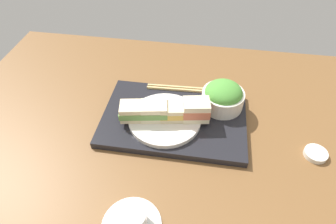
{
  "coord_description": "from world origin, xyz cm",
  "views": [
    {
      "loc": [
        -7.46,
        54.0,
        63.54
      ],
      "look_at": [
        1.62,
        -4.51,
        5.0
      ],
      "focal_mm": 30.83,
      "sensor_mm": 36.0,
      "label": 1
    }
  ],
  "objects": [
    {
      "name": "chopsticks_pair",
      "position": [
        0.41,
        -18.44,
        2.52
      ],
      "size": [
        21.32,
        2.75,
        0.7
      ],
      "color": "tan",
      "rests_on": "serving_tray"
    },
    {
      "name": "ground_plane",
      "position": [
        0.0,
        0.0,
        -1.5
      ],
      "size": [
        140.0,
        100.0,
        3.0
      ],
      "primitive_type": "cube",
      "color": "brown"
    },
    {
      "name": "salad_bowl",
      "position": [
        -13.85,
        -12.63,
        6.09
      ],
      "size": [
        12.7,
        12.7,
        8.4
      ],
      "color": "silver",
      "rests_on": "serving_tray"
    },
    {
      "name": "serving_tray",
      "position": [
        0.07,
        -5.96,
        1.08
      ],
      "size": [
        42.53,
        28.04,
        2.17
      ],
      "primitive_type": "cube",
      "color": "black",
      "rests_on": "ground_plane"
    },
    {
      "name": "sandwich_inner_far",
      "position": [
        5.43,
        -3.21,
        6.09
      ],
      "size": [
        8.39,
        7.04,
        5.05
      ],
      "color": "beige",
      "rests_on": "sandwich_plate"
    },
    {
      "name": "sandwich_farmost",
      "position": [
        11.33,
        -2.34,
        5.96
      ],
      "size": [
        8.67,
        7.04,
        4.8
      ],
      "color": "beige",
      "rests_on": "sandwich_plate"
    },
    {
      "name": "small_sauce_dish",
      "position": [
        -39.67,
        0.96,
        0.71
      ],
      "size": [
        6.12,
        6.12,
        1.42
      ],
      "primitive_type": "cylinder",
      "color": "silver",
      "rests_on": "ground_plane"
    },
    {
      "name": "sandwich_nearmost",
      "position": [
        -6.37,
        -4.95,
        6.63
      ],
      "size": [
        8.36,
        6.85,
        6.15
      ],
      "color": "beige",
      "rests_on": "sandwich_plate"
    },
    {
      "name": "coffee_cup",
      "position": [
        4.94,
        27.61,
        2.46
      ],
      "size": [
        13.5,
        13.5,
        5.89
      ],
      "color": "white",
      "rests_on": "ground_plane"
    },
    {
      "name": "sandwich_inner_near",
      "position": [
        -0.47,
        -4.08,
        5.79
      ],
      "size": [
        8.5,
        6.68,
        4.47
      ],
      "color": "beige",
      "rests_on": "sandwich_plate"
    },
    {
      "name": "sandwich_plate",
      "position": [
        2.48,
        -3.65,
        2.86
      ],
      "size": [
        21.25,
        21.25,
        1.39
      ],
      "primitive_type": "cylinder",
      "color": "silver",
      "rests_on": "serving_tray"
    }
  ]
}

